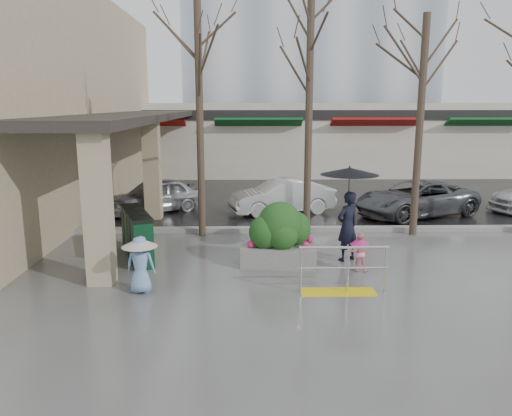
{
  "coord_description": "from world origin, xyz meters",
  "views": [
    {
      "loc": [
        -0.66,
        -11.24,
        3.95
      ],
      "look_at": [
        -0.4,
        1.46,
        1.3
      ],
      "focal_mm": 35.0,
      "sensor_mm": 36.0,
      "label": 1
    }
  ],
  "objects_px": {
    "handrail": "(341,276)",
    "tree_mideast": "(423,72)",
    "news_boxes": "(137,235)",
    "car_b": "(282,196)",
    "child_pink": "(359,250)",
    "woman": "(348,203)",
    "child_blue": "(140,259)",
    "car_c": "(416,199)",
    "planter": "(280,235)",
    "car_a": "(154,196)",
    "tree_midwest": "(310,58)",
    "tree_west": "(199,64)"
  },
  "relations": [
    {
      "from": "woman",
      "to": "car_b",
      "type": "relative_size",
      "value": 0.64
    },
    {
      "from": "child_pink",
      "to": "news_boxes",
      "type": "distance_m",
      "value": 5.68
    },
    {
      "from": "tree_mideast",
      "to": "car_b",
      "type": "relative_size",
      "value": 1.7
    },
    {
      "from": "tree_midwest",
      "to": "car_a",
      "type": "bearing_deg",
      "value": 147.28
    },
    {
      "from": "car_a",
      "to": "tree_mideast",
      "type": "bearing_deg",
      "value": 34.42
    },
    {
      "from": "handrail",
      "to": "child_blue",
      "type": "height_order",
      "value": "child_blue"
    },
    {
      "from": "handrail",
      "to": "tree_mideast",
      "type": "xyz_separation_m",
      "value": [
        3.14,
        4.8,
        4.48
      ]
    },
    {
      "from": "child_pink",
      "to": "news_boxes",
      "type": "height_order",
      "value": "news_boxes"
    },
    {
      "from": "handrail",
      "to": "tree_mideast",
      "type": "distance_m",
      "value": 7.28
    },
    {
      "from": "tree_mideast",
      "to": "car_c",
      "type": "relative_size",
      "value": 1.43
    },
    {
      "from": "child_blue",
      "to": "news_boxes",
      "type": "relative_size",
      "value": 0.55
    },
    {
      "from": "child_pink",
      "to": "child_blue",
      "type": "relative_size",
      "value": 0.75
    },
    {
      "from": "news_boxes",
      "to": "car_b",
      "type": "relative_size",
      "value": 0.6
    },
    {
      "from": "tree_west",
      "to": "tree_midwest",
      "type": "xyz_separation_m",
      "value": [
        3.2,
        0.0,
        0.15
      ]
    },
    {
      "from": "child_blue",
      "to": "car_c",
      "type": "distance_m",
      "value": 11.07
    },
    {
      "from": "handrail",
      "to": "tree_west",
      "type": "relative_size",
      "value": 0.28
    },
    {
      "from": "tree_west",
      "to": "car_a",
      "type": "distance_m",
      "value": 5.95
    },
    {
      "from": "tree_midwest",
      "to": "child_blue",
      "type": "bearing_deg",
      "value": -131.1
    },
    {
      "from": "tree_mideast",
      "to": "planter",
      "type": "xyz_separation_m",
      "value": [
        -4.32,
        -2.91,
        -4.09
      ]
    },
    {
      "from": "car_b",
      "to": "woman",
      "type": "bearing_deg",
      "value": -2.99
    },
    {
      "from": "car_a",
      "to": "tree_midwest",
      "type": "bearing_deg",
      "value": 23.23
    },
    {
      "from": "planter",
      "to": "news_boxes",
      "type": "relative_size",
      "value": 0.86
    },
    {
      "from": "news_boxes",
      "to": "car_b",
      "type": "bearing_deg",
      "value": 31.01
    },
    {
      "from": "news_boxes",
      "to": "car_a",
      "type": "bearing_deg",
      "value": 74.37
    },
    {
      "from": "tree_west",
      "to": "planter",
      "type": "relative_size",
      "value": 3.47
    },
    {
      "from": "woman",
      "to": "child_blue",
      "type": "relative_size",
      "value": 1.97
    },
    {
      "from": "woman",
      "to": "car_c",
      "type": "height_order",
      "value": "woman"
    },
    {
      "from": "handrail",
      "to": "car_b",
      "type": "height_order",
      "value": "car_b"
    },
    {
      "from": "planter",
      "to": "car_a",
      "type": "height_order",
      "value": "planter"
    },
    {
      "from": "tree_midwest",
      "to": "car_b",
      "type": "bearing_deg",
      "value": 99.63
    },
    {
      "from": "woman",
      "to": "car_a",
      "type": "bearing_deg",
      "value": -77.6
    },
    {
      "from": "tree_midwest",
      "to": "car_c",
      "type": "xyz_separation_m",
      "value": [
        4.23,
        2.59,
        -4.6
      ]
    },
    {
      "from": "tree_mideast",
      "to": "car_c",
      "type": "distance_m",
      "value": 5.05
    },
    {
      "from": "child_pink",
      "to": "handrail",
      "type": "bearing_deg",
      "value": 76.83
    },
    {
      "from": "tree_midwest",
      "to": "planter",
      "type": "relative_size",
      "value": 3.57
    },
    {
      "from": "handrail",
      "to": "tree_midwest",
      "type": "relative_size",
      "value": 0.27
    },
    {
      "from": "tree_west",
      "to": "child_blue",
      "type": "xyz_separation_m",
      "value": [
        -0.9,
        -4.7,
        -4.34
      ]
    },
    {
      "from": "handrail",
      "to": "car_a",
      "type": "height_order",
      "value": "car_a"
    },
    {
      "from": "car_c",
      "to": "woman",
      "type": "bearing_deg",
      "value": -56.01
    },
    {
      "from": "tree_midwest",
      "to": "news_boxes",
      "type": "height_order",
      "value": "tree_midwest"
    },
    {
      "from": "child_blue",
      "to": "car_c",
      "type": "bearing_deg",
      "value": -136.83
    },
    {
      "from": "tree_west",
      "to": "planter",
      "type": "xyz_separation_m",
      "value": [
        2.18,
        -2.91,
        -4.31
      ]
    },
    {
      "from": "car_b",
      "to": "child_pink",
      "type": "bearing_deg",
      "value": -3.47
    },
    {
      "from": "tree_midwest",
      "to": "car_c",
      "type": "bearing_deg",
      "value": 31.47
    },
    {
      "from": "child_pink",
      "to": "car_b",
      "type": "height_order",
      "value": "car_b"
    },
    {
      "from": "woman",
      "to": "child_blue",
      "type": "distance_m",
      "value": 5.35
    },
    {
      "from": "car_c",
      "to": "planter",
      "type": "bearing_deg",
      "value": -65.37
    },
    {
      "from": "woman",
      "to": "car_b",
      "type": "height_order",
      "value": "woman"
    },
    {
      "from": "planter",
      "to": "news_boxes",
      "type": "height_order",
      "value": "planter"
    },
    {
      "from": "tree_west",
      "to": "car_c",
      "type": "height_order",
      "value": "tree_west"
    }
  ]
}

